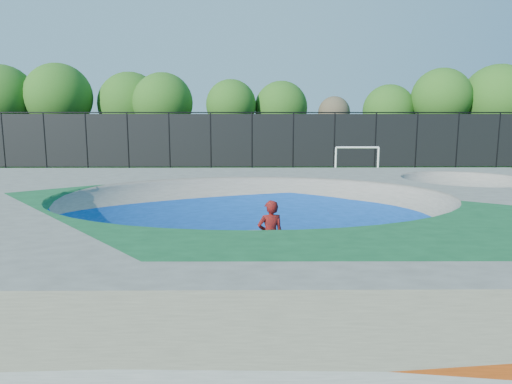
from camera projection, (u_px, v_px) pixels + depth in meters
ground at (253, 248)px, 12.71m from camera, size 120.00×120.00×0.00m
skate_deck at (252, 222)px, 12.59m from camera, size 22.00×14.00×1.50m
skater at (270, 236)px, 10.66m from camera, size 0.70×0.53×1.71m
skateboard at (270, 270)px, 10.79m from camera, size 0.81×0.48×0.05m
soccer_goal at (357, 156)px, 28.57m from camera, size 2.79×0.12×1.84m
fence at (252, 139)px, 33.10m from camera, size 48.09×0.09×4.04m
treeline at (239, 102)px, 37.10m from camera, size 53.31×7.52×7.97m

